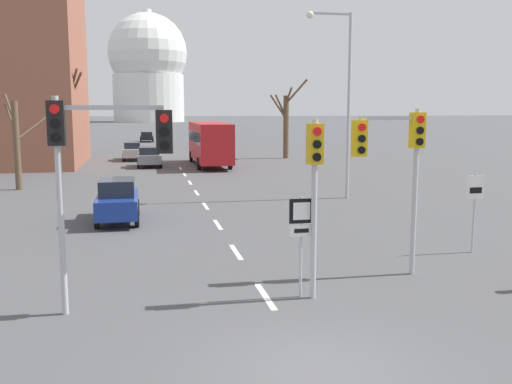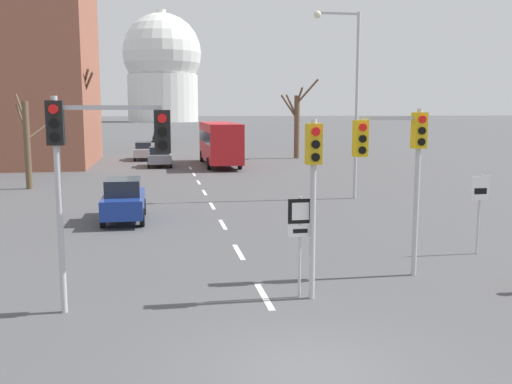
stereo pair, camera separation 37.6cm
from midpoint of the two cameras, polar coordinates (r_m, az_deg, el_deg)
ground_plane at (r=10.50m, az=4.89°, el=-17.47°), size 800.00×800.00×0.00m
lane_stripe_0 at (r=14.22m, az=0.19°, el=-10.40°), size 0.16×2.00×0.01m
lane_stripe_1 at (r=18.48m, az=-2.60°, el=-6.01°), size 0.16×2.00×0.01m
lane_stripe_2 at (r=22.83m, az=-4.31°, el=-3.27°), size 0.16×2.00×0.01m
lane_stripe_3 at (r=27.22m, az=-5.47°, el=-1.41°), size 0.16×2.00×0.01m
lane_stripe_4 at (r=31.65m, az=-6.30°, el=-0.07°), size 0.16×2.00×0.01m
lane_stripe_5 at (r=36.10m, az=-6.93°, el=0.95°), size 0.16×2.00×0.01m
lane_stripe_6 at (r=40.55m, az=-7.42°, el=1.74°), size 0.16×2.00×0.01m
lane_stripe_7 at (r=45.02m, az=-7.81°, el=2.37°), size 0.16×2.00×0.01m
traffic_signal_centre_tall at (r=13.52m, az=5.09°, el=1.79°), size 0.36×0.34×4.33m
traffic_signal_near_right at (r=15.77m, az=13.20°, el=4.06°), size 2.00×0.34×4.58m
traffic_signal_near_left at (r=12.99m, az=-16.49°, el=4.09°), size 2.64×0.34×4.84m
route_sign_post at (r=13.79m, az=3.76°, el=-3.72°), size 0.60×0.08×2.49m
speed_limit_sign at (r=19.30m, az=20.52°, el=-0.71°), size 0.60×0.08×2.55m
street_lamp_right at (r=29.49m, az=8.21°, el=10.32°), size 2.38×0.36×9.33m
sedan_near_left at (r=46.39m, az=-10.86°, el=3.49°), size 1.90×3.94×1.61m
sedan_near_right at (r=83.02m, az=-11.01°, el=5.45°), size 1.89×4.26×1.42m
sedan_mid_centre at (r=23.93m, az=-14.10°, el=-0.80°), size 1.69×4.12×1.77m
sedan_far_left at (r=53.12m, az=-12.46°, el=4.04°), size 1.69×4.56×1.63m
city_bus at (r=46.78m, az=-4.91°, el=5.15°), size 2.66×10.80×3.48m
bare_tree_left_near at (r=47.18m, az=-18.42°, el=6.58°), size 1.69×3.44×7.66m
bare_tree_right_near at (r=53.81m, az=2.83°, el=6.96°), size 3.50×1.75×7.38m
bare_tree_left_far at (r=35.28m, az=-23.08°, el=4.60°), size 2.34×1.32×5.47m
capitol_dome at (r=220.42m, az=-10.79°, el=12.11°), size 29.02×29.02×40.99m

